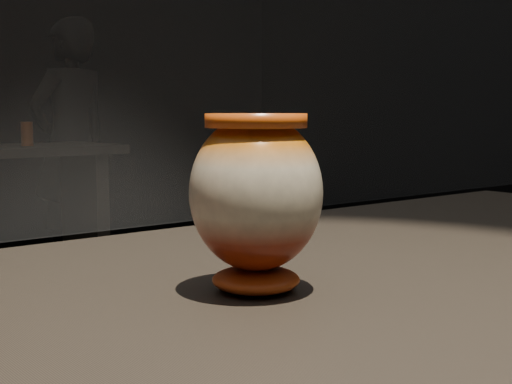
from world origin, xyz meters
The scene contains 3 objects.
main_vase centered at (-0.07, -0.02, 1.01)m, with size 0.18×0.18×0.20m.
back_vase_right centered at (0.95, 3.33, 0.97)m, with size 0.07×0.07×0.14m, color #9A3F16.
visitor centered at (1.49, 3.96, 0.86)m, with size 0.63×0.41×1.72m, color black.
Camera 1 is at (-0.55, -0.62, 1.10)m, focal length 50.00 mm.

